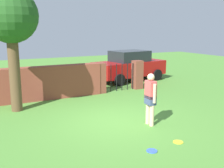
{
  "coord_description": "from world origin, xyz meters",
  "views": [
    {
      "loc": [
        -3.97,
        -7.38,
        2.96
      ],
      "look_at": [
        0.38,
        1.09,
        1.0
      ],
      "focal_mm": 43.54,
      "sensor_mm": 36.0,
      "label": 1
    }
  ],
  "objects_px": {
    "frisbee_blue": "(152,151)",
    "frisbee_yellow": "(178,142)",
    "tree": "(11,19)",
    "car": "(129,66)",
    "person": "(150,97)"
  },
  "relations": [
    {
      "from": "frisbee_blue",
      "to": "person",
      "type": "bearing_deg",
      "value": 56.75
    },
    {
      "from": "frisbee_blue",
      "to": "frisbee_yellow",
      "type": "height_order",
      "value": "same"
    },
    {
      "from": "person",
      "to": "frisbee_blue",
      "type": "bearing_deg",
      "value": 149.38
    },
    {
      "from": "frisbee_blue",
      "to": "frisbee_yellow",
      "type": "relative_size",
      "value": 1.0
    },
    {
      "from": "car",
      "to": "frisbee_yellow",
      "type": "relative_size",
      "value": 16.32
    },
    {
      "from": "tree",
      "to": "car",
      "type": "bearing_deg",
      "value": 25.15
    },
    {
      "from": "car",
      "to": "frisbee_blue",
      "type": "distance_m",
      "value": 9.21
    },
    {
      "from": "person",
      "to": "frisbee_blue",
      "type": "distance_m",
      "value": 2.09
    },
    {
      "from": "person",
      "to": "tree",
      "type": "bearing_deg",
      "value": 47.65
    },
    {
      "from": "person",
      "to": "frisbee_yellow",
      "type": "bearing_deg",
      "value": 178.47
    },
    {
      "from": "tree",
      "to": "car",
      "type": "distance_m",
      "value": 7.71
    },
    {
      "from": "frisbee_blue",
      "to": "frisbee_yellow",
      "type": "bearing_deg",
      "value": 7.26
    },
    {
      "from": "tree",
      "to": "frisbee_blue",
      "type": "relative_size",
      "value": 16.06
    },
    {
      "from": "frisbee_blue",
      "to": "car",
      "type": "bearing_deg",
      "value": 62.67
    },
    {
      "from": "frisbee_blue",
      "to": "frisbee_yellow",
      "type": "distance_m",
      "value": 0.94
    }
  ]
}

